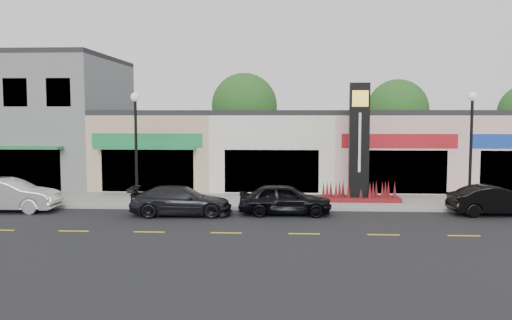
% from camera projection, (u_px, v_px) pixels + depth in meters
% --- Properties ---
extents(ground, '(120.00, 120.00, 0.00)m').
position_uv_depth(ground, '(302.00, 219.00, 23.68)').
color(ground, black).
rests_on(ground, ground).
extents(sidewalk, '(52.00, 4.30, 0.15)m').
position_uv_depth(sidewalk, '(299.00, 201.00, 28.00)').
color(sidewalk, gray).
rests_on(sidewalk, ground).
extents(curb, '(52.00, 0.20, 0.15)m').
position_uv_depth(curb, '(300.00, 209.00, 25.76)').
color(curb, gray).
rests_on(curb, ground).
extents(building_grey_2story, '(12.00, 10.95, 8.30)m').
position_uv_depth(building_grey_2story, '(24.00, 121.00, 35.73)').
color(building_grey_2story, slate).
rests_on(building_grey_2story, ground).
extents(shop_beige, '(7.00, 10.85, 4.80)m').
position_uv_depth(shop_beige, '(166.00, 148.00, 35.34)').
color(shop_beige, tan).
rests_on(shop_beige, ground).
extents(shop_cream, '(7.00, 10.01, 4.80)m').
position_uv_depth(shop_cream, '(273.00, 148.00, 34.97)').
color(shop_cream, silver).
rests_on(shop_cream, ground).
extents(shop_pink_w, '(7.00, 10.01, 4.80)m').
position_uv_depth(shop_pink_w, '(383.00, 148.00, 34.60)').
color(shop_pink_w, '#C79A97').
rests_on(shop_pink_w, ground).
extents(shop_pink_e, '(7.00, 10.01, 4.80)m').
position_uv_depth(shop_pink_e, '(495.00, 149.00, 34.22)').
color(shop_pink_e, '#C79A97').
rests_on(shop_pink_e, ground).
extents(tree_rear_west, '(5.20, 5.20, 7.83)m').
position_uv_depth(tree_rear_west, '(244.00, 106.00, 42.86)').
color(tree_rear_west, '#382619').
rests_on(tree_rear_west, ground).
extents(tree_rear_mid, '(4.80, 4.80, 7.29)m').
position_uv_depth(tree_rear_mid, '(397.00, 110.00, 42.24)').
color(tree_rear_mid, '#382619').
rests_on(tree_rear_mid, ground).
extents(lamp_west_near, '(0.44, 0.44, 5.47)m').
position_uv_depth(lamp_west_near, '(136.00, 137.00, 26.31)').
color(lamp_west_near, black).
rests_on(lamp_west_near, sidewalk).
extents(lamp_east_near, '(0.44, 0.44, 5.47)m').
position_uv_depth(lamp_east_near, '(471.00, 138.00, 25.44)').
color(lamp_east_near, black).
rests_on(lamp_east_near, sidewalk).
extents(pylon_sign, '(4.20, 1.30, 6.00)m').
position_uv_depth(pylon_sign, '(359.00, 159.00, 27.50)').
color(pylon_sign, '#5E1017').
rests_on(pylon_sign, sidewalk).
extents(car_white_van, '(1.77, 4.76, 1.55)m').
position_uv_depth(car_white_van, '(8.00, 195.00, 25.42)').
color(car_white_van, silver).
rests_on(car_white_van, ground).
extents(car_dark_sedan, '(2.13, 4.69, 1.33)m').
position_uv_depth(car_dark_sedan, '(181.00, 201.00, 24.49)').
color(car_dark_sedan, black).
rests_on(car_dark_sedan, ground).
extents(car_black_sedan, '(1.76, 4.25, 1.44)m').
position_uv_depth(car_black_sedan, '(285.00, 199.00, 24.62)').
color(car_black_sedan, black).
rests_on(car_black_sedan, ground).
extents(car_black_conv, '(1.72, 4.19, 1.35)m').
position_uv_depth(car_black_conv, '(495.00, 200.00, 24.48)').
color(car_black_conv, black).
rests_on(car_black_conv, ground).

